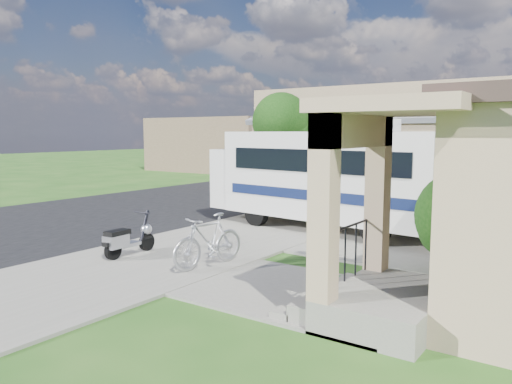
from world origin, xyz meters
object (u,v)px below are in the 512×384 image
Objects in this scene: bicycle at (209,243)px; garden_hose at (344,286)px; scooter at (127,239)px; pickup_truck at (289,172)px; motorhome at (327,175)px; van at (339,164)px; shrub at (467,213)px.

bicycle reaches higher than garden_hose.
scooter is 14.78m from pickup_truck.
motorhome is 4.09× the size of bicycle.
van reaches higher than garden_hose.
shrub reaches higher than pickup_truck.
van is (-11.30, 17.64, -0.36)m from shrub.
bicycle is (-4.63, -2.64, -0.74)m from shrub.
motorhome is 1.20× the size of pickup_truck.
pickup_truck is 0.98× the size of van.
scooter is at bearing -161.12° from bicycle.
bicycle is 0.29× the size of pickup_truck.
motorhome is 10.61m from pickup_truck.
pickup_truck is (-11.00, 11.14, -0.42)m from shrub.
motorhome is at bearing 120.23° from garden_hose.
bicycle is at bearing -173.99° from garden_hose.
pickup_truck is 6.50m from van.
van is (-0.30, 6.50, 0.06)m from pickup_truck.
motorhome reaches higher than scooter.
shrub is 7.49m from scooter.
shrub reaches higher than garden_hose.
garden_hose is at bearing -53.74° from motorhome.
van reaches higher than scooter.
motorhome reaches higher than van.
motorhome is 17.66× the size of garden_hose.
bicycle is (2.17, 0.39, 0.12)m from scooter.
motorhome is at bearing -60.82° from van.
pickup_truck is at bearing 124.91° from garden_hose.
shrub is at bearing 38.40° from bicycle.
shrub reaches higher than bicycle.
shrub is 0.39× the size of van.
motorhome is at bearing 66.41° from scooter.
motorhome is 5.33m from shrub.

